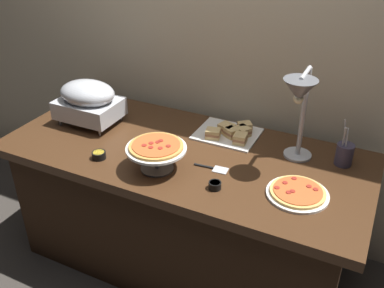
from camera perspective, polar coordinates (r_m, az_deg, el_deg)
name	(u,v)px	position (r m, az deg, el deg)	size (l,w,h in m)	color
ground_plane	(185,258)	(2.72, -0.96, -14.70)	(8.00, 8.00, 0.00)	#38332D
back_wall	(224,41)	(2.49, 4.17, 13.34)	(4.40, 0.04, 2.40)	#C6B593
buffet_table	(184,207)	(2.46, -1.04, -8.33)	(1.90, 0.84, 0.76)	#422816
chafing_dish	(88,100)	(2.53, -13.46, 5.64)	(0.35, 0.26, 0.25)	#B7BABF
heat_lamp	(300,98)	(1.98, 13.98, 5.82)	(0.15, 0.31, 0.48)	#B7BABF
pizza_plate_front	(298,193)	(1.97, 13.69, -6.24)	(0.28, 0.28, 0.03)	white
pizza_plate_center	(156,149)	(2.05, -4.71, -0.71)	(0.29, 0.29, 0.14)	#595B60
sandwich_platter	(231,133)	(2.37, 5.10, 1.49)	(0.33, 0.28, 0.06)	white
sauce_cup_near	(99,155)	(2.22, -12.13, -1.41)	(0.07, 0.07, 0.04)	black
sauce_cup_far	(215,185)	(1.96, 3.03, -5.42)	(0.06, 0.06, 0.03)	black
utensil_holder	(344,154)	(2.23, 19.37, -1.25)	(0.08, 0.08, 0.23)	#383347
serving_spatula	(212,168)	(2.10, 2.70, -3.19)	(0.17, 0.06, 0.01)	#B7BABF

